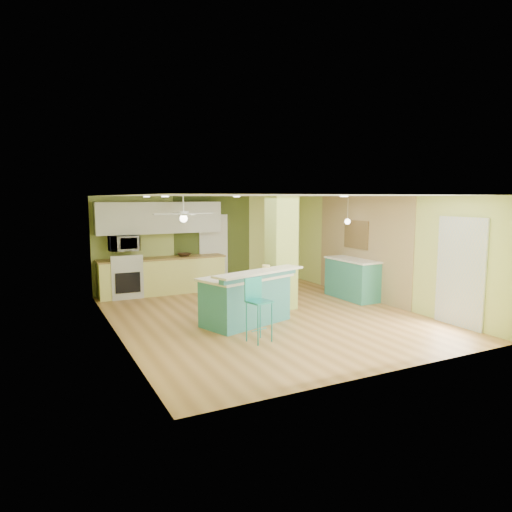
# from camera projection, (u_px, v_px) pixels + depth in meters

# --- Properties ---
(floor) EXTENTS (6.00, 7.00, 0.01)m
(floor) POSITION_uv_depth(u_px,v_px,m) (266.00, 317.00, 9.51)
(floor) COLOR #9E6A37
(floor) RESTS_ON ground
(ceiling) EXTENTS (6.00, 7.00, 0.01)m
(ceiling) POSITION_uv_depth(u_px,v_px,m) (266.00, 195.00, 9.19)
(ceiling) COLOR white
(ceiling) RESTS_ON wall_back
(wall_back) EXTENTS (6.00, 0.01, 2.50)m
(wall_back) POSITION_uv_depth(u_px,v_px,m) (206.00, 242.00, 12.46)
(wall_back) COLOR #C6D572
(wall_back) RESTS_ON floor
(wall_front) EXTENTS (6.00, 0.01, 2.50)m
(wall_front) POSITION_uv_depth(u_px,v_px,m) (385.00, 286.00, 6.24)
(wall_front) COLOR #C6D572
(wall_front) RESTS_ON floor
(wall_left) EXTENTS (0.01, 7.00, 2.50)m
(wall_left) POSITION_uv_depth(u_px,v_px,m) (115.00, 267.00, 8.02)
(wall_left) COLOR #C6D572
(wall_left) RESTS_ON floor
(wall_right) EXTENTS (0.01, 7.00, 2.50)m
(wall_right) POSITION_uv_depth(u_px,v_px,m) (379.00, 250.00, 10.69)
(wall_right) COLOR #C6D572
(wall_right) RESTS_ON floor
(wood_panel) EXTENTS (0.02, 3.40, 2.50)m
(wood_panel) POSITION_uv_depth(u_px,v_px,m) (362.00, 247.00, 11.21)
(wood_panel) COLOR #9A7E58
(wood_panel) RESTS_ON floor
(olive_accent) EXTENTS (2.20, 0.02, 2.50)m
(olive_accent) POSITION_uv_depth(u_px,v_px,m) (213.00, 242.00, 12.53)
(olive_accent) COLOR #445220
(olive_accent) RESTS_ON floor
(interior_door) EXTENTS (0.82, 0.05, 2.00)m
(interior_door) POSITION_uv_depth(u_px,v_px,m) (214.00, 251.00, 12.54)
(interior_door) COLOR white
(interior_door) RESTS_ON floor
(french_door) EXTENTS (0.04, 1.08, 2.10)m
(french_door) POSITION_uv_depth(u_px,v_px,m) (460.00, 272.00, 8.66)
(french_door) COLOR silver
(french_door) RESTS_ON floor
(column) EXTENTS (0.55, 0.55, 2.50)m
(column) POSITION_uv_depth(u_px,v_px,m) (281.00, 253.00, 10.09)
(column) COLOR #B1C65B
(column) RESTS_ON floor
(kitchen_run) EXTENTS (3.25, 0.63, 0.94)m
(kitchen_run) POSITION_uv_depth(u_px,v_px,m) (163.00, 276.00, 11.71)
(kitchen_run) COLOR #F1F07E
(kitchen_run) RESTS_ON floor
(stove) EXTENTS (0.76, 0.66, 1.08)m
(stove) POSITION_uv_depth(u_px,v_px,m) (125.00, 279.00, 11.28)
(stove) COLOR silver
(stove) RESTS_ON floor
(upper_cabinets) EXTENTS (3.20, 0.34, 0.80)m
(upper_cabinets) POSITION_uv_depth(u_px,v_px,m) (160.00, 218.00, 11.63)
(upper_cabinets) COLOR silver
(upper_cabinets) RESTS_ON wall_back
(microwave) EXTENTS (0.70, 0.48, 0.39)m
(microwave) POSITION_uv_depth(u_px,v_px,m) (124.00, 243.00, 11.18)
(microwave) COLOR silver
(microwave) RESTS_ON wall_back
(ceiling_fan) EXTENTS (1.41, 1.41, 0.61)m
(ceiling_fan) POSITION_uv_depth(u_px,v_px,m) (184.00, 214.00, 10.53)
(ceiling_fan) COLOR silver
(ceiling_fan) RESTS_ON ceiling
(pendant_lamp) EXTENTS (0.14, 0.14, 0.69)m
(pendant_lamp) POSITION_uv_depth(u_px,v_px,m) (348.00, 221.00, 11.12)
(pendant_lamp) COLOR white
(pendant_lamp) RESTS_ON ceiling
(wall_decor) EXTENTS (0.03, 0.90, 0.70)m
(wall_decor) POSITION_uv_depth(u_px,v_px,m) (356.00, 234.00, 11.34)
(wall_decor) COLOR brown
(wall_decor) RESTS_ON wood_panel
(peninsula) EXTENTS (2.16, 1.62, 1.09)m
(peninsula) POSITION_uv_depth(u_px,v_px,m) (246.00, 298.00, 8.92)
(peninsula) COLOR teal
(peninsula) RESTS_ON floor
(bar_stool) EXTENTS (0.44, 0.44, 1.10)m
(bar_stool) POSITION_uv_depth(u_px,v_px,m) (257.00, 299.00, 7.79)
(bar_stool) COLOR teal
(bar_stool) RESTS_ON floor
(side_counter) EXTENTS (0.65, 1.52, 0.98)m
(side_counter) POSITION_uv_depth(u_px,v_px,m) (352.00, 279.00, 11.16)
(side_counter) COLOR teal
(side_counter) RESTS_ON floor
(fruit_bowl) EXTENTS (0.42, 0.42, 0.08)m
(fruit_bowl) POSITION_uv_depth(u_px,v_px,m) (184.00, 255.00, 11.89)
(fruit_bowl) COLOR #362416
(fruit_bowl) RESTS_ON kitchen_run
(canister) EXTENTS (0.16, 0.16, 0.19)m
(canister) POSITION_uv_depth(u_px,v_px,m) (266.00, 270.00, 9.03)
(canister) COLOR yellow
(canister) RESTS_ON peninsula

